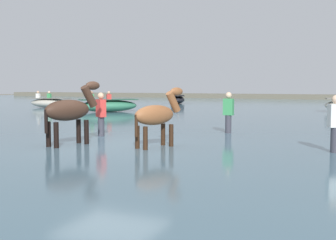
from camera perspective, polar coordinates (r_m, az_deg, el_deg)
name	(u,v)px	position (r m, az deg, el deg)	size (l,w,h in m)	color
ground_plane	(112,157)	(11.55, -7.33, -4.75)	(120.00, 120.00, 0.00)	#666051
water_surface	(221,122)	(20.71, 6.92, -0.22)	(90.00, 90.00, 0.29)	#476675
horse_lead_chestnut	(157,117)	(11.09, -1.49, 0.44)	(0.91, 1.63, 1.80)	brown
horse_trailing_dark_bay	(70,112)	(11.75, -12.61, 1.04)	(0.85, 1.81, 1.96)	#382319
boat_far_inshore	(177,99)	(37.33, 1.23, 2.69)	(2.45, 3.75, 1.18)	black
boat_distant_west	(108,105)	(26.00, -7.74, 1.88)	(3.31, 3.33, 1.22)	#337556
boat_mid_outer	(50,103)	(31.55, -15.08, 2.18)	(3.09, 1.20, 1.16)	#B2AD9E
person_onlooker_right	(228,115)	(14.46, 7.83, 0.58)	(0.32, 0.21, 1.63)	#383842
person_spectator_far	(101,117)	(13.66, -8.68, 0.34)	(0.38, 0.34, 1.63)	#383842
person_wading_mid	(335,128)	(10.92, 20.86, -0.96)	(0.38, 0.33, 1.63)	#383842
far_shoreline	(301,98)	(51.24, 16.82, 2.75)	(80.00, 2.40, 0.82)	#605B4C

